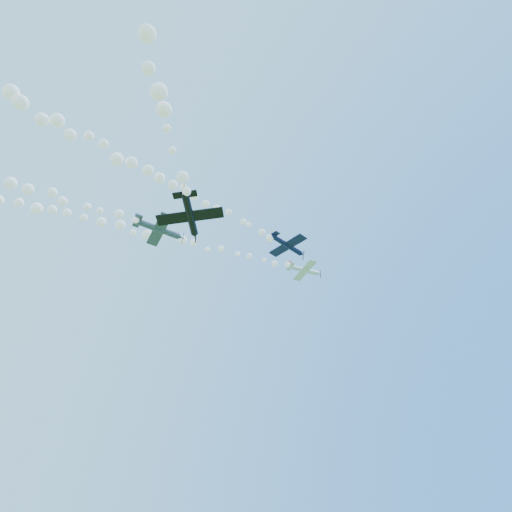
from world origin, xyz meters
TOP-DOWN VIEW (x-y plane):
  - plane_white at (21.51, 1.67)m, footprint 7.76×8.20m
  - smoke_trail_white at (-22.69, 13.72)m, footprint 84.03×24.97m
  - plane_navy at (7.72, -8.98)m, footprint 7.58×7.85m
  - smoke_trail_navy at (-29.40, -10.21)m, footprint 69.71×4.99m
  - plane_grey at (-11.50, -1.59)m, footprint 8.13×8.59m
  - plane_black at (-14.09, -18.10)m, footprint 6.38×6.11m

SIDE VIEW (x-z plane):
  - plane_black at x=-14.09m, z-range 33.24..35.70m
  - plane_grey at x=-11.50m, z-range 44.93..47.78m
  - smoke_trail_navy at x=-29.40m, z-range 46.20..49.16m
  - plane_navy at x=7.72m, z-range 46.41..49.32m
  - smoke_trail_white at x=-22.69m, z-range 53.68..56.90m
  - plane_white at x=21.51m, z-range 54.41..56.78m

